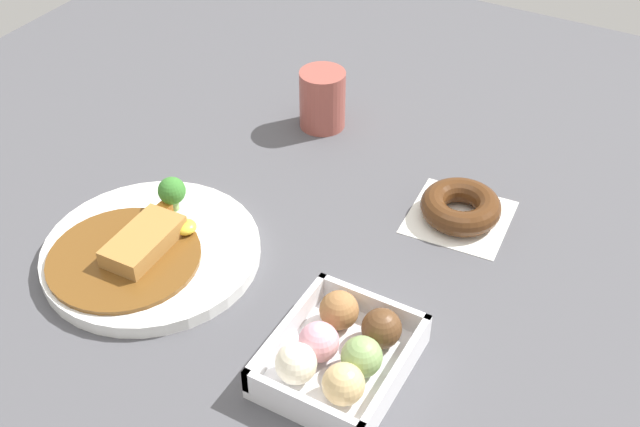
# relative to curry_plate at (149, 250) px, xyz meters

# --- Properties ---
(ground_plane) EXTENTS (1.60, 1.60, 0.00)m
(ground_plane) POSITION_rel_curry_plate_xyz_m (-0.15, 0.16, -0.01)
(ground_plane) COLOR #4C4C51
(curry_plate) EXTENTS (0.28, 0.28, 0.07)m
(curry_plate) POSITION_rel_curry_plate_xyz_m (0.00, 0.00, 0.00)
(curry_plate) COLOR white
(curry_plate) RESTS_ON ground_plane
(donut_box) EXTENTS (0.17, 0.14, 0.06)m
(donut_box) POSITION_rel_curry_plate_xyz_m (0.04, 0.30, 0.01)
(donut_box) COLOR white
(donut_box) RESTS_ON ground_plane
(chocolate_ring_donut) EXTENTS (0.14, 0.14, 0.04)m
(chocolate_ring_donut) POSITION_rel_curry_plate_xyz_m (-0.27, 0.32, 0.00)
(chocolate_ring_donut) COLOR white
(chocolate_ring_donut) RESTS_ON ground_plane
(coffee_mug) EXTENTS (0.07, 0.07, 0.09)m
(coffee_mug) POSITION_rel_curry_plate_xyz_m (-0.38, 0.04, 0.03)
(coffee_mug) COLOR #9E4C42
(coffee_mug) RESTS_ON ground_plane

